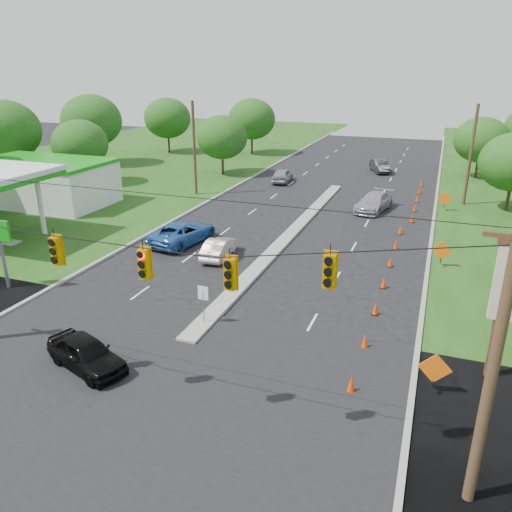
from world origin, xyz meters
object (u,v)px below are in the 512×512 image
at_px(black_sedan, 86,353).
at_px(blue_pickup, 183,232).
at_px(gas_station, 32,180).
at_px(white_sedan, 219,248).

relative_size(black_sedan, blue_pickup, 0.72).
bearing_deg(gas_station, black_sedan, -43.21).
relative_size(black_sedan, white_sedan, 1.03).
height_order(gas_station, black_sedan, gas_station).
bearing_deg(black_sedan, gas_station, 66.22).
height_order(black_sedan, white_sedan, black_sedan).
distance_m(gas_station, black_sedan, 28.44).
distance_m(gas_station, white_sedan, 21.32).
relative_size(gas_station, blue_pickup, 3.44).
bearing_deg(black_sedan, white_sedan, 20.10).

